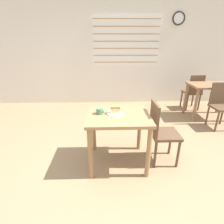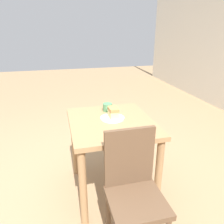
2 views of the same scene
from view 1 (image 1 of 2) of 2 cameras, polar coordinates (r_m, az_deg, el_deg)
ground_plane at (r=2.42m, az=3.09°, el=-20.44°), size 14.00×14.00×0.00m
wall_back at (r=4.81m, az=0.46°, el=19.47°), size 10.00×0.09×2.80m
dining_table_near at (r=2.34m, az=2.06°, el=-3.72°), size 0.82×0.73×0.75m
dining_table_far at (r=4.42m, az=29.57°, el=6.10°), size 0.93×0.60×0.77m
chair_near_window at (r=2.51m, az=15.64°, el=-5.97°), size 0.37×0.37×0.89m
chair_far_corner at (r=4.04m, az=31.96°, el=2.21°), size 0.39×0.39×0.89m
chair_far_opposite at (r=4.79m, az=24.96°, el=6.24°), size 0.39×0.39×0.89m
plate at (r=2.30m, az=0.99°, el=-0.40°), size 0.22×0.22×0.01m
cake_slice at (r=2.29m, az=1.07°, el=0.91°), size 0.12×0.08×0.09m
coffee_mug at (r=2.29m, az=-3.93°, el=0.32°), size 0.10×0.09×0.08m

